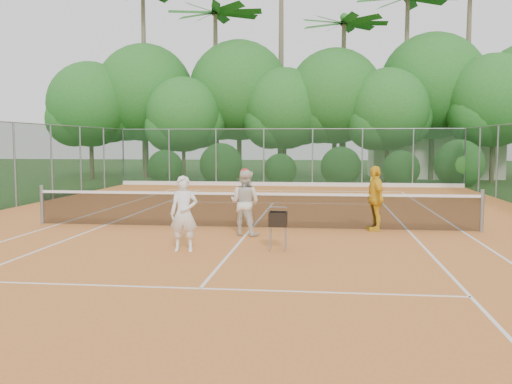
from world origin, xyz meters
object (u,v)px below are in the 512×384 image
(player_yellow, at_px, (375,198))
(player_center_grp, at_px, (245,202))
(ball_hopper, at_px, (278,220))
(player_white, at_px, (184,214))

(player_yellow, bearing_deg, player_center_grp, -85.06)
(player_yellow, bearing_deg, ball_hopper, -51.61)
(player_center_grp, height_order, player_yellow, player_yellow)
(player_yellow, relative_size, ball_hopper, 2.04)
(player_center_grp, height_order, ball_hopper, player_center_grp)
(player_yellow, distance_m, ball_hopper, 3.83)
(player_white, distance_m, ball_hopper, 2.00)
(player_white, bearing_deg, ball_hopper, 3.58)
(ball_hopper, bearing_deg, player_center_grp, 105.55)
(player_center_grp, relative_size, ball_hopper, 2.00)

